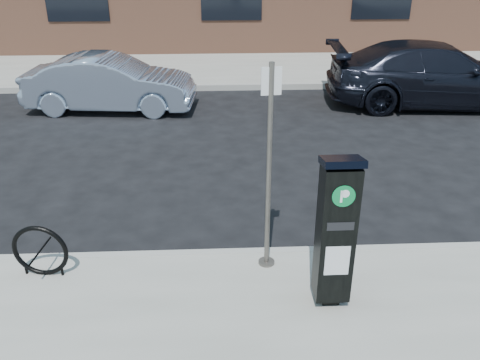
{
  "coord_description": "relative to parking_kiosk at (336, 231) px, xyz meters",
  "views": [
    {
      "loc": [
        -0.55,
        -5.5,
        3.83
      ],
      "look_at": [
        -0.26,
        0.5,
        0.92
      ],
      "focal_mm": 38.0,
      "sensor_mm": 36.0,
      "label": 1
    }
  ],
  "objects": [
    {
      "name": "ground",
      "position": [
        -0.66,
        1.04,
        -1.05
      ],
      "size": [
        120.0,
        120.0,
        0.0
      ],
      "primitive_type": "plane",
      "color": "black",
      "rests_on": "ground"
    },
    {
      "name": "sidewalk_far",
      "position": [
        -0.66,
        15.04,
        -0.98
      ],
      "size": [
        60.0,
        12.0,
        0.15
      ],
      "primitive_type": "cube",
      "color": "gray",
      "rests_on": "ground"
    },
    {
      "name": "curb_near",
      "position": [
        -0.66,
        1.02,
        -0.98
      ],
      "size": [
        60.0,
        0.12,
        0.16
      ],
      "primitive_type": "cube",
      "color": "#9E9B93",
      "rests_on": "ground"
    },
    {
      "name": "curb_far",
      "position": [
        -0.66,
        9.06,
        -0.98
      ],
      "size": [
        60.0,
        0.12,
        0.16
      ],
      "primitive_type": "cube",
      "color": "#9E9B93",
      "rests_on": "ground"
    },
    {
      "name": "parking_kiosk",
      "position": [
        0.0,
        0.0,
        0.0
      ],
      "size": [
        0.41,
        0.36,
        1.76
      ],
      "rotation": [
        0.0,
        0.0,
        0.0
      ],
      "color": "black",
      "rests_on": "sidewalk_near"
    },
    {
      "name": "sign_pole",
      "position": [
        -0.63,
        0.74,
        0.34
      ],
      "size": [
        0.22,
        0.2,
        2.5
      ],
      "rotation": [
        0.0,
        0.0,
        0.12
      ],
      "color": "#5C5751",
      "rests_on": "sidewalk_near"
    },
    {
      "name": "bike_rack",
      "position": [
        -3.32,
        0.64,
        -0.58
      ],
      "size": [
        0.68,
        0.14,
        0.67
      ],
      "rotation": [
        0.0,
        0.0,
        -0.12
      ],
      "color": "black",
      "rests_on": "sidewalk_near"
    },
    {
      "name": "car_silver",
      "position": [
        -3.72,
        7.48,
        -0.41
      ],
      "size": [
        4.05,
        1.71,
        1.3
      ],
      "primitive_type": "imported",
      "rotation": [
        0.0,
        0.0,
        1.48
      ],
      "color": "#9CADC6",
      "rests_on": "ground"
    },
    {
      "name": "car_dark",
      "position": [
        4.12,
        7.52,
        -0.3
      ],
      "size": [
        5.35,
        2.47,
        1.51
      ],
      "primitive_type": "imported",
      "rotation": [
        0.0,
        0.0,
        1.5
      ],
      "color": "black",
      "rests_on": "ground"
    }
  ]
}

